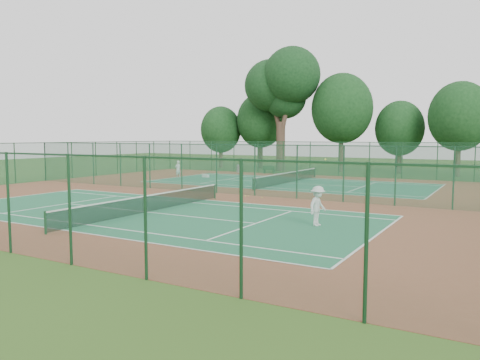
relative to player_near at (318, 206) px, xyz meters
name	(u,v)px	position (x,y,z in m)	size (l,w,h in m)	color
ground	(235,194)	(-9.07, 8.10, -0.92)	(120.00, 120.00, 0.00)	#2B4B17
red_pad	(235,194)	(-9.07, 8.10, -0.92)	(40.00, 36.00, 0.01)	brown
court_near	(149,212)	(-9.07, -0.90, -0.91)	(23.77, 10.97, 0.01)	#1F6240
court_far	(288,183)	(-9.07, 17.10, -0.91)	(23.77, 10.97, 0.01)	#1F6447
fence_north	(324,159)	(-9.07, 26.10, 0.84)	(40.00, 0.09, 3.50)	#194B2D
fence_west	(45,161)	(-29.07, 8.10, 0.84)	(0.09, 36.00, 3.50)	#1A4F2D
fence_divider	(235,169)	(-9.07, 8.10, 0.84)	(40.00, 0.09, 3.50)	#174527
tennis_net_near	(149,202)	(-9.07, -0.90, -0.38)	(0.10, 12.90, 0.97)	#14381C
tennis_net_far	(288,177)	(-9.07, 17.10, -0.38)	(0.10, 12.90, 0.97)	#12331F
player_near	(318,206)	(0.00, 0.00, 0.00)	(1.16, 0.67, 1.80)	silver
player_far	(178,169)	(-20.45, 16.47, -0.07)	(0.61, 0.40, 1.66)	white
trash_bin	(239,168)	(-18.88, 25.52, -0.48)	(0.48, 0.48, 0.86)	gray
bench	(269,170)	(-15.09, 25.48, -0.47)	(1.40, 0.47, 0.85)	#123617
kit_bag	(206,176)	(-18.45, 18.28, -0.77)	(0.77, 0.29, 0.29)	silver
stray_ball_a	(248,196)	(-7.72, 7.54, -0.88)	(0.06, 0.06, 0.06)	yellow
stray_ball_b	(262,197)	(-6.57, 7.31, -0.88)	(0.07, 0.07, 0.07)	#B7CC2F
stray_ball_c	(245,196)	(-7.88, 7.42, -0.87)	(0.07, 0.07, 0.07)	#D6F138
big_tree	(283,84)	(-15.79, 30.33, 9.12)	(9.24, 6.76, 14.19)	#3C2B21
evergreen_row	(347,172)	(-8.57, 32.35, -0.92)	(39.00, 5.00, 12.00)	black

